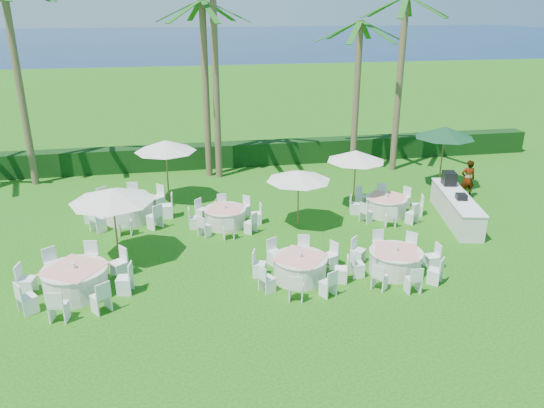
{
  "coord_description": "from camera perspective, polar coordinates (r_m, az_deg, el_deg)",
  "views": [
    {
      "loc": [
        -2.68,
        -15.05,
        8.15
      ],
      "look_at": [
        0.61,
        2.57,
        1.3
      ],
      "focal_mm": 35.0,
      "sensor_mm": 36.0,
      "label": 1
    }
  ],
  "objects": [
    {
      "name": "banquet_table_a",
      "position": [
        16.88,
        -20.37,
        -7.68
      ],
      "size": [
        3.35,
        3.35,
        1.0
      ],
      "color": "beige",
      "rests_on": "ground"
    },
    {
      "name": "umbrella_d",
      "position": [
        21.84,
        9.02,
        5.14
      ],
      "size": [
        2.4,
        2.4,
        2.53
      ],
      "color": "brown",
      "rests_on": "ground"
    },
    {
      "name": "umbrella_b",
      "position": [
        19.93,
        2.88,
        3.08
      ],
      "size": [
        2.46,
        2.46,
        2.25
      ],
      "color": "brown",
      "rests_on": "ground"
    },
    {
      "name": "ocean",
      "position": [
        117.36,
        -9.65,
        16.65
      ],
      "size": [
        260.0,
        260.0,
        0.0
      ],
      "primitive_type": "plane",
      "color": "#071B4A",
      "rests_on": "ground"
    },
    {
      "name": "palm_d",
      "position": [
        27.32,
        9.11,
        12.16
      ],
      "size": [
        4.4,
        4.0,
        7.36
      ],
      "color": "brown",
      "rests_on": "ground"
    },
    {
      "name": "palm_e",
      "position": [
        27.36,
        13.59,
        13.07
      ],
      "size": [
        4.4,
        3.98,
        8.46
      ],
      "color": "brown",
      "rests_on": "ground"
    },
    {
      "name": "buffet_table",
      "position": [
        22.25,
        19.16,
        -0.25
      ],
      "size": [
        1.88,
        4.56,
        1.59
      ],
      "color": "beige",
      "rests_on": "ground"
    },
    {
      "name": "ground",
      "position": [
        17.32,
        -0.43,
        -7.15
      ],
      "size": [
        120.0,
        120.0,
        0.0
      ],
      "primitive_type": "plane",
      "color": "#10520E",
      "rests_on": "ground"
    },
    {
      "name": "hedge",
      "position": [
        28.21,
        -4.76,
        5.32
      ],
      "size": [
        34.0,
        1.0,
        1.2
      ],
      "primitive_type": "cube",
      "color": "black",
      "rests_on": "ground"
    },
    {
      "name": "banquet_table_d",
      "position": [
        21.82,
        -15.13,
        -0.48
      ],
      "size": [
        3.46,
        3.46,
        1.04
      ],
      "color": "beige",
      "rests_on": "ground"
    },
    {
      "name": "banquet_table_e",
      "position": [
        20.59,
        -5.05,
        -1.35
      ],
      "size": [
        2.82,
        2.82,
        0.87
      ],
      "color": "beige",
      "rests_on": "ground"
    },
    {
      "name": "banquet_table_f",
      "position": [
        22.1,
        12.15,
        -0.13
      ],
      "size": [
        2.94,
        2.94,
        0.9
      ],
      "color": "beige",
      "rests_on": "ground"
    },
    {
      "name": "staff_person",
      "position": [
        24.83,
        20.31,
        2.52
      ],
      "size": [
        0.69,
        0.51,
        1.73
      ],
      "primitive_type": "imported",
      "rotation": [
        0.0,
        0.0,
        2.98
      ],
      "color": "gray",
      "rests_on": "ground"
    },
    {
      "name": "umbrella_c",
      "position": [
        22.84,
        -11.41,
        6.15
      ],
      "size": [
        2.61,
        2.61,
        2.73
      ],
      "color": "brown",
      "rests_on": "ground"
    },
    {
      "name": "palm_b",
      "position": [
        25.83,
        -7.17,
        12.84
      ],
      "size": [
        4.29,
        4.34,
        8.28
      ],
      "color": "brown",
      "rests_on": "ground"
    },
    {
      "name": "palm_c",
      "position": [
        25.44,
        -6.14,
        14.9
      ],
      "size": [
        4.2,
        4.39,
        10.13
      ],
      "color": "brown",
      "rests_on": "ground"
    },
    {
      "name": "banquet_table_b",
      "position": [
        16.68,
        3.02,
        -6.82
      ],
      "size": [
        2.94,
        2.94,
        0.91
      ],
      "color": "beige",
      "rests_on": "ground"
    },
    {
      "name": "umbrella_a",
      "position": [
        17.85,
        -16.84,
        0.94
      ],
      "size": [
        2.75,
        2.75,
        2.55
      ],
      "color": "brown",
      "rests_on": "ground"
    },
    {
      "name": "palm_a",
      "position": [
        26.76,
        -25.66,
        12.26
      ],
      "size": [
        4.36,
        4.27,
        9.16
      ],
      "color": "brown",
      "rests_on": "ground"
    },
    {
      "name": "banquet_table_c",
      "position": [
        17.5,
        13.12,
        -5.99
      ],
      "size": [
        2.98,
        2.98,
        0.91
      ],
      "color": "beige",
      "rests_on": "ground"
    },
    {
      "name": "umbrella_green",
      "position": [
        25.32,
        18.1,
        7.35
      ],
      "size": [
        2.7,
        2.7,
        2.91
      ],
      "color": "brown",
      "rests_on": "ground"
    }
  ]
}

